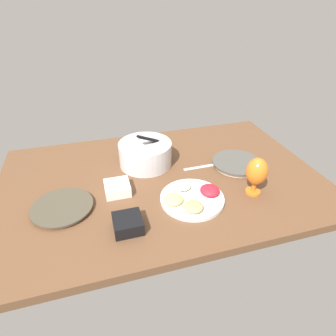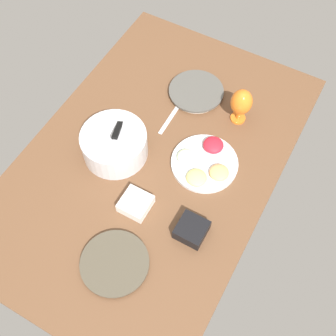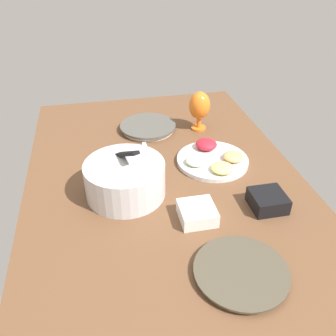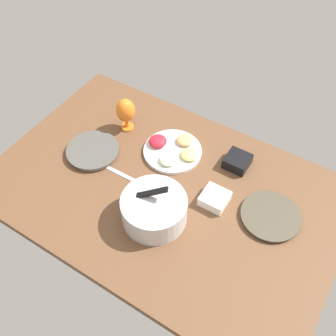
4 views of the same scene
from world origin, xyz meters
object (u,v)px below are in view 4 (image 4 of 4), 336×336
Objects in this scene: dinner_plate_right at (94,150)px; hurricane_glass_orange at (126,111)px; mixing_bowl at (154,209)px; square_bowl_black at (238,161)px; fruit_platter at (173,150)px; square_bowl_white at (215,198)px; dinner_plate_left at (271,216)px.

hurricane_glass_orange is at bearing -99.53° from dinner_plate_right.
mixing_bowl is 49.59cm from square_bowl_black.
square_bowl_black is (-30.60, -9.49, 1.24)cm from fruit_platter.
fruit_platter is 32.06cm from square_bowl_black.
square_bowl_black is 25.01cm from square_bowl_white.
square_bowl_black is (-60.21, -7.17, -8.38)cm from hurricane_glass_orange.
square_bowl_black is 0.99× the size of square_bowl_white.
dinner_plate_left is 56.98cm from fruit_platter.
fruit_platter is at bearing -148.16° from dinner_plate_right.
fruit_platter is (-33.50, -20.80, 0.42)cm from dinner_plate_right.
hurricane_glass_orange is at bearing -8.13° from dinner_plate_left.
hurricane_glass_orange is 1.60× the size of square_bowl_white.
fruit_platter is 35.08cm from square_bowl_white.
dinner_plate_left is 87.21cm from hurricane_glass_orange.
hurricane_glass_orange is at bearing -16.27° from square_bowl_white.
dinner_plate_left is 0.91× the size of fruit_platter.
mixing_bowl reaches higher than dinner_plate_left.
fruit_platter is at bearing 17.23° from square_bowl_black.
hurricane_glass_orange is at bearing -4.47° from fruit_platter.
dinner_plate_right is at bearing -18.91° from mixing_bowl.
mixing_bowl is at bearing 69.44° from square_bowl_black.
dinner_plate_left is at bearing 142.73° from square_bowl_black.
dinner_plate_left is 1.43× the size of hurricane_glass_orange.
square_bowl_black reaches higher than square_bowl_white.
fruit_platter is 1.57× the size of hurricane_glass_orange.
square_bowl_white is at bearing -130.53° from mixing_bowl.
dinner_plate_left is 32.12cm from square_bowl_black.
mixing_bowl is 1.56× the size of hurricane_glass_orange.
square_bowl_white is (-31.45, 15.51, 0.91)cm from fruit_platter.
square_bowl_white is (24.66, 5.59, 1.68)cm from dinner_plate_left.
dinner_plate_right reaches higher than dinner_plate_left.
hurricane_glass_orange reaches higher than square_bowl_black.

